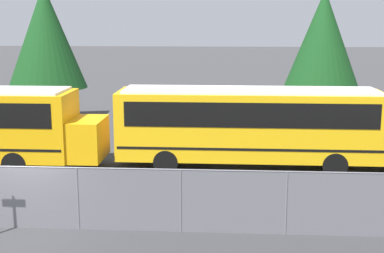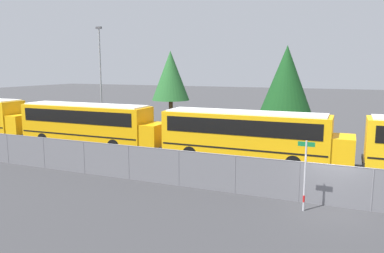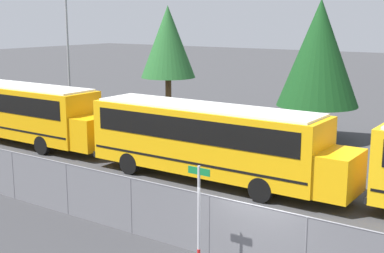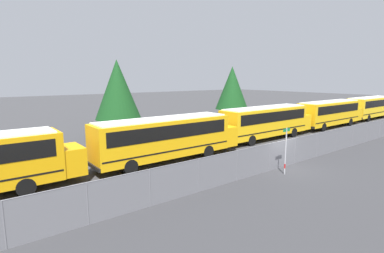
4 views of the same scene
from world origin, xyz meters
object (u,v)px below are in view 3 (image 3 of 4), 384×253
at_px(tree_0, 168,42).
at_px(tree_1, 319,53).
at_px(street_sign, 199,217).
at_px(light_pole, 67,40).
at_px(school_bus_1, 20,109).
at_px(school_bus_2, 210,137).

distance_m(tree_0, tree_1, 12.55).
xyz_separation_m(street_sign, light_pole, (-21.62, 15.24, 3.82)).
bearing_deg(light_pole, tree_0, 38.57).
xyz_separation_m(light_pole, tree_1, (17.99, 2.32, -0.41)).
xyz_separation_m(school_bus_1, light_pole, (-4.48, 7.82, 3.48)).
bearing_deg(tree_0, street_sign, -50.96).
relative_size(school_bus_2, tree_1, 1.51).
relative_size(school_bus_1, street_sign, 3.93).
bearing_deg(light_pole, tree_1, 7.33).
xyz_separation_m(school_bus_1, tree_1, (13.51, 10.14, 3.07)).
distance_m(street_sign, tree_0, 25.65).
height_order(school_bus_1, school_bus_2, same).
bearing_deg(street_sign, school_bus_1, 156.61).
bearing_deg(street_sign, tree_1, 101.69).
height_order(school_bus_2, street_sign, school_bus_2).
distance_m(school_bus_2, tree_1, 10.71).
bearing_deg(school_bus_1, tree_1, 36.89).
bearing_deg(street_sign, school_bus_2, 120.85).
relative_size(school_bus_1, light_pole, 1.20).
bearing_deg(tree_0, light_pole, -141.43).
bearing_deg(school_bus_2, light_pole, 155.34).
bearing_deg(school_bus_1, street_sign, -23.39).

